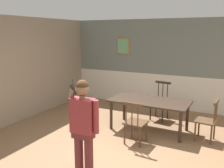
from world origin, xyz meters
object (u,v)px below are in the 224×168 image
at_px(chair_by_doorway, 160,102).
at_px(dining_table, 149,103).
at_px(person_figure, 83,124).
at_px(chair_at_table_head, 135,122).
at_px(chair_near_window, 207,121).

bearing_deg(chair_by_doorway, dining_table, 96.52).
bearing_deg(chair_by_doorway, person_figure, 92.55).
bearing_deg(chair_at_table_head, dining_table, 92.07).
bearing_deg(dining_table, chair_by_doorway, 88.84).
relative_size(chair_by_doorway, chair_at_table_head, 1.09).
xyz_separation_m(chair_by_doorway, chair_at_table_head, (-0.03, -1.72, -0.01)).
bearing_deg(person_figure, chair_by_doorway, -96.89).
distance_m(chair_by_doorway, person_figure, 3.29).
height_order(chair_near_window, chair_at_table_head, chair_at_table_head).
bearing_deg(person_figure, chair_at_table_head, -101.42).
relative_size(chair_near_window, person_figure, 0.57).
height_order(chair_near_window, person_figure, person_figure).
relative_size(chair_at_table_head, person_figure, 0.58).
bearing_deg(chair_by_doorway, chair_near_window, 153.36).
height_order(chair_at_table_head, person_figure, person_figure).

